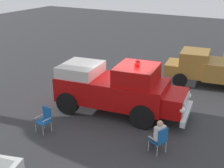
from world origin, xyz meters
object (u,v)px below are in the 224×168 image
parked_pickup (210,68)px  lawn_chair_near_truck (160,139)px  lawn_chair_by_car (45,118)px  vintage_fire_truck (117,88)px  traffic_cone (117,80)px  spectator_seated (158,135)px

parked_pickup → lawn_chair_near_truck: (0.02, -7.76, -0.40)m
parked_pickup → lawn_chair_by_car: 9.68m
vintage_fire_truck → lawn_chair_by_car: 3.44m
lawn_chair_near_truck → traffic_cone: lawn_chair_near_truck is taller
parked_pickup → spectator_seated: bearing=-90.7°
lawn_chair_near_truck → spectator_seated: size_ratio=0.79×
traffic_cone → lawn_chair_by_car: bearing=-91.1°
vintage_fire_truck → parked_pickup: (2.91, 5.57, -0.21)m
parked_pickup → spectator_seated: parked_pickup is taller
lawn_chair_near_truck → traffic_cone: (-4.52, 5.20, -0.28)m
parked_pickup → lawn_chair_by_car: (-4.61, -8.50, -0.40)m
parked_pickup → traffic_cone: parked_pickup is taller
spectator_seated → traffic_cone: spectator_seated is taller
lawn_chair_near_truck → traffic_cone: bearing=131.0°
vintage_fire_truck → lawn_chair_near_truck: (2.93, -2.19, -0.61)m
vintage_fire_truck → lawn_chair_by_car: size_ratio=6.06×
lawn_chair_by_car → spectator_seated: spectator_seated is taller
parked_pickup → vintage_fire_truck: bearing=-117.6°
vintage_fire_truck → parked_pickup: 6.29m
vintage_fire_truck → lawn_chair_by_car: vintage_fire_truck is taller
lawn_chair_near_truck → lawn_chair_by_car: size_ratio=1.00×
spectator_seated → lawn_chair_by_car: bearing=-170.0°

